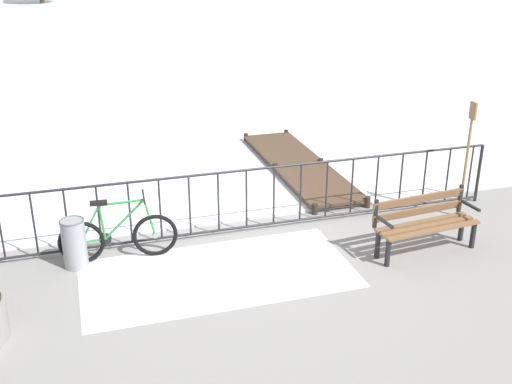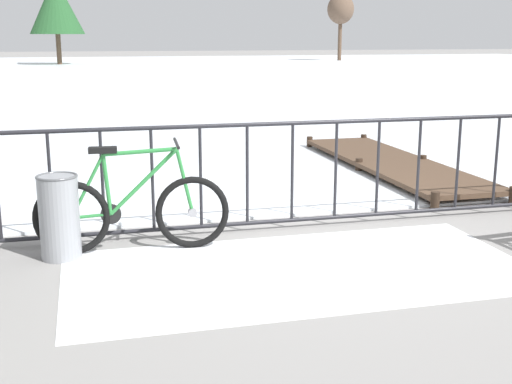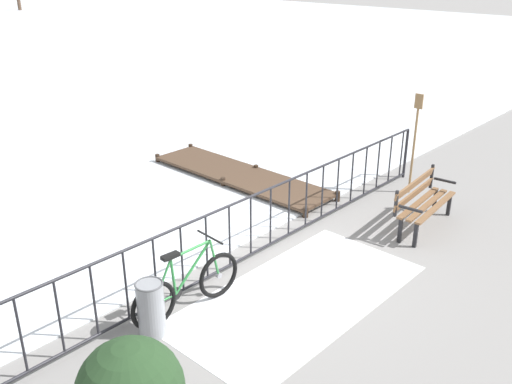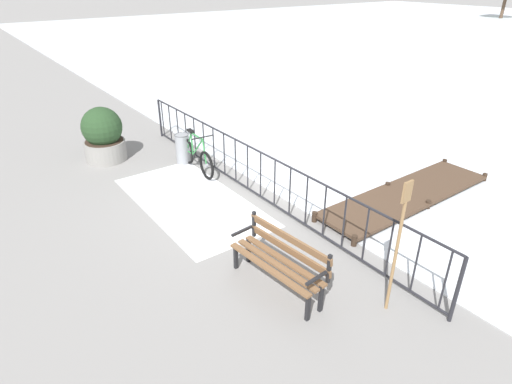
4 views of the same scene
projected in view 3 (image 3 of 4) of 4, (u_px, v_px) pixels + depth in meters
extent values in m
plane|color=gray|center=(261.00, 253.00, 8.93)|extent=(160.00, 160.00, 0.00)
cube|color=white|center=(299.00, 296.00, 7.81)|extent=(3.78, 1.87, 0.01)
cylinder|color=#232328|center=(261.00, 192.00, 8.52)|extent=(9.00, 0.04, 0.04)
cylinder|color=#232328|center=(261.00, 249.00, 8.90)|extent=(9.00, 0.04, 0.04)
cylinder|color=#232328|center=(406.00, 154.00, 11.77)|extent=(0.06, 0.06, 1.05)
cylinder|color=#232328|center=(21.00, 336.00, 6.09)|extent=(0.03, 0.03, 0.97)
cylinder|color=#232328|center=(59.00, 318.00, 6.40)|extent=(0.03, 0.03, 0.97)
cylinder|color=#232328|center=(94.00, 301.00, 6.71)|extent=(0.03, 0.03, 0.97)
cylinder|color=#232328|center=(126.00, 286.00, 7.02)|extent=(0.03, 0.03, 0.97)
cylinder|color=#232328|center=(155.00, 272.00, 7.32)|extent=(0.03, 0.03, 0.97)
cylinder|color=#232328|center=(182.00, 259.00, 7.63)|extent=(0.03, 0.03, 0.97)
cylinder|color=#232328|center=(207.00, 247.00, 7.94)|extent=(0.03, 0.03, 0.97)
cylinder|color=#232328|center=(230.00, 236.00, 8.25)|extent=(0.03, 0.03, 0.97)
cylinder|color=#232328|center=(251.00, 226.00, 8.55)|extent=(0.03, 0.03, 0.97)
cylinder|color=#232328|center=(271.00, 216.00, 8.86)|extent=(0.03, 0.03, 0.97)
cylinder|color=#232328|center=(289.00, 208.00, 9.17)|extent=(0.03, 0.03, 0.97)
cylinder|color=#232328|center=(306.00, 199.00, 9.48)|extent=(0.03, 0.03, 0.97)
cylinder|color=#232328|center=(322.00, 192.00, 9.79)|extent=(0.03, 0.03, 0.97)
cylinder|color=#232328|center=(338.00, 184.00, 10.09)|extent=(0.03, 0.03, 0.97)
cylinder|color=#232328|center=(352.00, 178.00, 10.40)|extent=(0.03, 0.03, 0.97)
cylinder|color=#232328|center=(365.00, 171.00, 10.71)|extent=(0.03, 0.03, 0.97)
cylinder|color=#232328|center=(378.00, 165.00, 11.02)|extent=(0.03, 0.03, 0.97)
cylinder|color=#232328|center=(390.00, 159.00, 11.32)|extent=(0.03, 0.03, 0.97)
cylinder|color=#232328|center=(401.00, 154.00, 11.63)|extent=(0.03, 0.03, 0.97)
torus|color=black|center=(154.00, 305.00, 7.03)|extent=(0.66, 0.11, 0.66)
cylinder|color=gray|center=(154.00, 305.00, 7.03)|extent=(0.08, 0.07, 0.08)
torus|color=black|center=(219.00, 275.00, 7.69)|extent=(0.66, 0.11, 0.66)
cylinder|color=gray|center=(219.00, 275.00, 7.69)|extent=(0.08, 0.07, 0.08)
cylinder|color=#2D843D|center=(173.00, 277.00, 7.11)|extent=(0.08, 0.04, 0.53)
cylinder|color=#2D843D|center=(193.00, 267.00, 7.31)|extent=(0.61, 0.08, 0.59)
cylinder|color=#2D843D|center=(191.00, 249.00, 7.19)|extent=(0.63, 0.08, 0.07)
cylinder|color=#2D843D|center=(165.00, 300.00, 7.13)|extent=(0.34, 0.05, 0.05)
cylinder|color=#2D843D|center=(162.00, 282.00, 7.01)|extent=(0.32, 0.05, 0.56)
cylinder|color=#2D843D|center=(214.00, 258.00, 7.54)|extent=(0.16, 0.04, 0.59)
cube|color=black|center=(170.00, 256.00, 6.98)|extent=(0.25, 0.12, 0.05)
cylinder|color=black|center=(210.00, 237.00, 7.36)|extent=(0.07, 0.52, 0.03)
cylinder|color=black|center=(176.00, 294.00, 7.23)|extent=(0.18, 0.03, 0.18)
cube|color=brown|center=(419.00, 203.00, 9.66)|extent=(1.60, 0.25, 0.04)
cube|color=brown|center=(427.00, 205.00, 9.58)|extent=(1.60, 0.25, 0.04)
cube|color=brown|center=(436.00, 207.00, 9.49)|extent=(1.60, 0.25, 0.04)
cube|color=brown|center=(414.00, 194.00, 9.66)|extent=(1.60, 0.20, 0.12)
cube|color=brown|center=(416.00, 183.00, 9.59)|extent=(1.60, 0.20, 0.12)
cube|color=black|center=(449.00, 204.00, 10.15)|extent=(0.06, 0.06, 0.44)
cube|color=black|center=(435.00, 200.00, 10.29)|extent=(0.06, 0.06, 0.44)
cube|color=black|center=(432.00, 176.00, 10.19)|extent=(0.05, 0.05, 0.45)
cube|color=black|center=(445.00, 181.00, 10.06)|extent=(0.08, 0.40, 0.04)
cube|color=black|center=(416.00, 235.00, 9.03)|extent=(0.06, 0.06, 0.44)
cube|color=black|center=(400.00, 230.00, 9.18)|extent=(0.06, 0.06, 0.44)
cube|color=black|center=(396.00, 204.00, 9.07)|extent=(0.05, 0.05, 0.45)
cube|color=black|center=(411.00, 209.00, 8.94)|extent=(0.08, 0.40, 0.04)
cylinder|color=gray|center=(151.00, 309.00, 6.90)|extent=(0.34, 0.34, 0.72)
torus|color=#545558|center=(149.00, 284.00, 6.76)|extent=(0.35, 0.35, 0.02)
cylinder|color=#937047|center=(413.00, 152.00, 10.89)|extent=(0.04, 0.04, 1.70)
cube|color=#937047|center=(419.00, 101.00, 10.50)|extent=(0.03, 0.16, 0.28)
cube|color=#4C3828|center=(240.00, 175.00, 11.76)|extent=(1.10, 4.25, 0.06)
cylinder|color=#35271C|center=(305.00, 212.00, 10.11)|extent=(0.10, 0.10, 0.20)
cylinder|color=#35271C|center=(337.00, 196.00, 10.78)|extent=(0.10, 0.10, 0.20)
cylinder|color=#35271C|center=(223.00, 182.00, 11.43)|extent=(0.10, 0.10, 0.20)
cylinder|color=#35271C|center=(256.00, 170.00, 12.10)|extent=(0.10, 0.10, 0.20)
cylinder|color=#35271C|center=(158.00, 158.00, 12.76)|extent=(0.10, 0.10, 0.20)
cylinder|color=#35271C|center=(191.00, 148.00, 13.43)|extent=(0.10, 0.10, 0.20)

